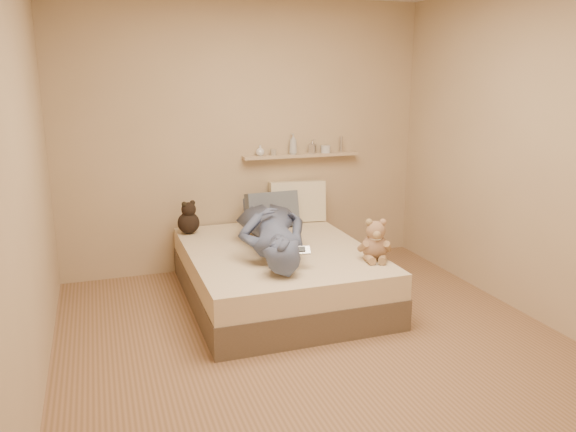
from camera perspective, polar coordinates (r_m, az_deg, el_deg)
name	(u,v)px	position (r m, az deg, el deg)	size (l,w,h in m)	color
room	(320,165)	(3.72, 3.26, 5.18)	(3.80, 3.80, 3.80)	#8D6649
bed	(277,274)	(4.84, -1.08, -5.86)	(1.50, 1.90, 0.45)	brown
game_console	(300,250)	(4.24, 1.18, -3.52)	(0.17, 0.10, 0.06)	#ABADB2
teddy_bear	(375,243)	(4.49, 8.84, -2.72)	(0.27, 0.28, 0.34)	#926D50
dark_plush	(189,219)	(5.26, -10.07, -0.35)	(0.20, 0.20, 0.31)	black
pillow_cream	(297,201)	(5.63, 0.94, 1.49)	(0.55, 0.16, 0.40)	beige
pillow_grey	(272,210)	(5.41, -1.62, 0.65)	(0.50, 0.14, 0.34)	slate
person	(270,227)	(4.70, -1.80, -1.16)	(0.58, 1.58, 0.38)	#454D6D
wall_shelf	(301,155)	(5.64, 1.37, 6.17)	(1.20, 0.12, 0.03)	tan
shelf_bottles	(297,147)	(5.62, 0.93, 7.02)	(0.93, 0.11, 0.21)	silver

